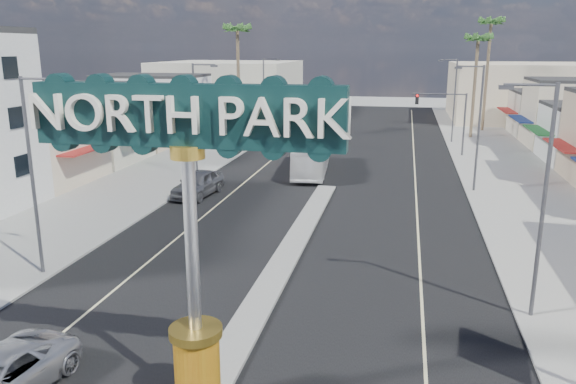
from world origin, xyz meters
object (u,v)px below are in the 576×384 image
at_px(streetlight_l_near, 34,167).
at_px(palm_right_far, 491,28).
at_px(streetlight_l_mid, 197,115).
at_px(streetlight_r_near, 540,191).
at_px(streetlight_r_mid, 477,122).
at_px(city_bus, 312,155).
at_px(gateway_sign, 190,214).
at_px(palm_left_far, 237,35).
at_px(traffic_signal_left, 258,107).
at_px(streetlight_r_far, 453,96).
at_px(palm_right_mid, 478,43).
at_px(car_parked_left, 198,183).
at_px(streetlight_l_far, 265,93).
at_px(traffic_signal_right, 445,111).

distance_m(streetlight_l_near, palm_right_far, 58.35).
relative_size(streetlight_l_mid, streetlight_r_near, 1.00).
xyz_separation_m(streetlight_r_mid, city_bus, (-12.43, 4.09, -3.61)).
bearing_deg(gateway_sign, palm_left_far, 105.15).
bearing_deg(streetlight_r_mid, traffic_signal_left, 144.50).
xyz_separation_m(traffic_signal_left, streetlight_r_near, (19.62, -33.99, 0.79)).
height_order(streetlight_r_far, palm_right_mid, palm_right_mid).
distance_m(streetlight_l_near, car_parked_left, 15.57).
bearing_deg(streetlight_l_far, palm_left_far, -142.08).
relative_size(streetlight_r_far, car_parked_left, 1.71).
bearing_deg(streetlight_l_near, streetlight_l_mid, 90.00).
relative_size(streetlight_l_mid, streetlight_r_mid, 1.00).
xyz_separation_m(gateway_sign, city_bus, (-2.00, 32.11, -4.47)).
bearing_deg(streetlight_l_mid, palm_left_far, 97.31).
bearing_deg(palm_right_far, streetlight_l_far, -158.54).
xyz_separation_m(traffic_signal_left, streetlight_l_far, (-1.25, 8.01, 0.79)).
height_order(traffic_signal_left, palm_left_far, palm_left_far).
relative_size(streetlight_l_mid, streetlight_l_far, 1.00).
bearing_deg(traffic_signal_right, city_bus, -138.47).
bearing_deg(palm_right_mid, streetlight_r_mid, -95.64).
bearing_deg(streetlight_r_far, traffic_signal_right, -98.86).
bearing_deg(streetlight_r_near, streetlight_l_mid, 136.21).
bearing_deg(palm_right_mid, palm_left_far, -167.01).
bearing_deg(gateway_sign, streetlight_l_mid, 110.42).
relative_size(streetlight_l_far, palm_left_far, 0.69).
bearing_deg(streetlight_r_mid, palm_right_far, 81.88).
relative_size(streetlight_r_near, city_bus, 0.86).
height_order(streetlight_l_mid, streetlight_l_far, same).
distance_m(traffic_signal_left, palm_right_far, 31.22).
xyz_separation_m(gateway_sign, car_parked_left, (-8.59, 22.91, -5.03)).
distance_m(traffic_signal_left, palm_left_far, 10.14).
height_order(gateway_sign, streetlight_r_far, gateway_sign).
bearing_deg(streetlight_l_far, gateway_sign, -78.22).
relative_size(gateway_sign, streetlight_l_near, 1.02).
xyz_separation_m(streetlight_l_near, palm_right_mid, (23.43, 46.00, 5.54)).
bearing_deg(city_bus, palm_right_mid, 50.77).
relative_size(traffic_signal_left, streetlight_r_near, 0.67).
xyz_separation_m(gateway_sign, streetlight_r_near, (10.43, 8.02, -0.86)).
bearing_deg(palm_left_far, gateway_sign, -74.85).
xyz_separation_m(streetlight_l_mid, city_bus, (8.43, 4.09, -3.61)).
bearing_deg(traffic_signal_right, streetlight_l_near, -119.99).
relative_size(traffic_signal_right, streetlight_l_mid, 0.67).
height_order(traffic_signal_left, streetlight_l_mid, streetlight_l_mid).
relative_size(streetlight_r_mid, palm_right_far, 0.64).
height_order(traffic_signal_left, city_bus, traffic_signal_left).
height_order(gateway_sign, streetlight_r_near, gateway_sign).
relative_size(streetlight_r_mid, palm_right_mid, 0.74).
distance_m(palm_right_mid, palm_right_far, 6.57).
bearing_deg(streetlight_l_near, streetlight_r_far, 63.58).
xyz_separation_m(traffic_signal_right, city_bus, (-11.18, -9.90, -2.81)).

